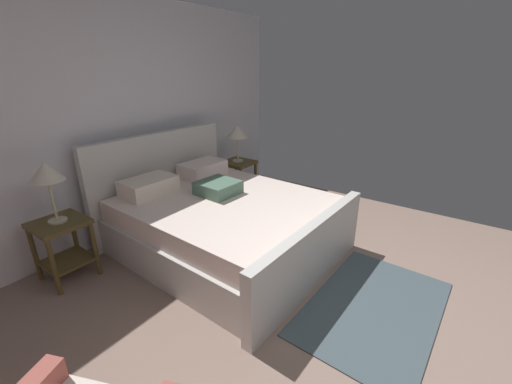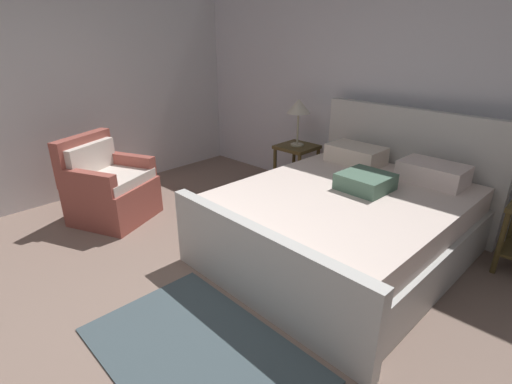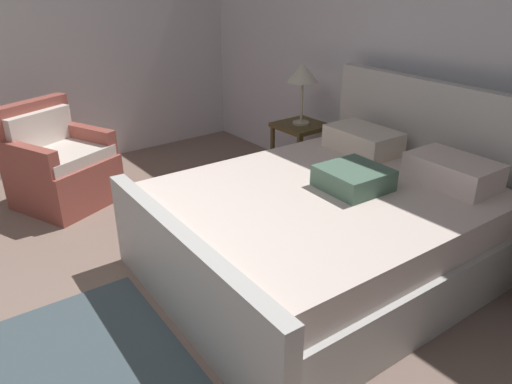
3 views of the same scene
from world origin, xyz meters
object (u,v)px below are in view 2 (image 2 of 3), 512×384
at_px(nightstand_left, 296,161).
at_px(table_lamp_left, 299,108).
at_px(armchair, 108,188).
at_px(bed, 349,218).

height_order(nightstand_left, table_lamp_left, table_lamp_left).
distance_m(nightstand_left, table_lamp_left, 0.66).
relative_size(nightstand_left, table_lamp_left, 1.06).
bearing_deg(table_lamp_left, armchair, -115.62).
distance_m(nightstand_left, armchair, 2.23).
bearing_deg(bed, table_lamp_left, 146.09).
relative_size(bed, nightstand_left, 3.85).
bearing_deg(nightstand_left, armchair, -115.62).
bearing_deg(bed, nightstand_left, 146.09).
height_order(bed, armchair, bed).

